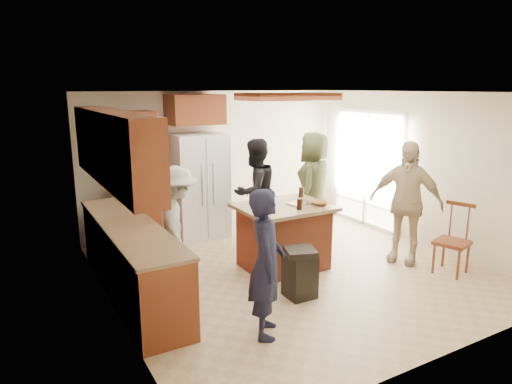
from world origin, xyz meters
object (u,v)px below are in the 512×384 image
person_behind_left (255,192)px  person_side_right (405,202)px  trash_bin (300,273)px  kitchen_island (284,236)px  spindle_chair (453,242)px  refrigerator (199,186)px  person_counter (177,224)px  person_front_left (266,264)px  person_behind_right (314,185)px

person_behind_left → person_side_right: size_ratio=0.96×
trash_bin → kitchen_island: bearing=69.2°
person_behind_left → kitchen_island: person_behind_left is taller
kitchen_island → spindle_chair: size_ratio=1.29×
refrigerator → spindle_chair: 4.11m
person_side_right → person_counter: size_ratio=1.17×
person_front_left → person_behind_right: person_behind_right is taller
person_behind_right → person_counter: person_behind_right is taller
refrigerator → kitchen_island: 2.05m
person_front_left → person_side_right: (2.86, 0.79, 0.12)m
person_front_left → trash_bin: 1.09m
person_behind_right → person_side_right: size_ratio=1.00×
refrigerator → spindle_chair: refrigerator is taller
person_counter → kitchen_island: person_counter is taller
kitchen_island → spindle_chair: bearing=-34.6°
trash_bin → spindle_chair: 2.34m
refrigerator → kitchen_island: refrigerator is taller
person_front_left → kitchen_island: bearing=-9.0°
trash_bin → refrigerator: bearing=92.9°
refrigerator → person_behind_right: bearing=-29.1°
person_front_left → person_behind_left: size_ratio=0.90×
kitchen_island → trash_bin: (-0.35, -0.91, -0.16)m
person_counter → refrigerator: bearing=-14.7°
person_front_left → person_counter: size_ratio=1.02×
person_behind_left → person_side_right: bearing=114.3°
person_front_left → person_counter: person_front_left is taller
person_counter → refrigerator: 1.85m
person_behind_left → refrigerator: refrigerator is taller
kitchen_island → trash_bin: kitchen_island is taller
person_side_right → spindle_chair: 0.85m
person_front_left → person_behind_right: (2.41, 2.43, 0.12)m
kitchen_island → person_side_right: bearing=-21.5°
person_front_left → person_behind_left: bearing=2.4°
refrigerator → trash_bin: size_ratio=2.86×
person_counter → trash_bin: (1.12, -1.28, -0.46)m
person_behind_right → refrigerator: 1.99m
trash_bin → person_behind_right: bearing=49.8°
person_behind_left → refrigerator: (-0.67, 0.79, 0.02)m
person_behind_left → person_counter: size_ratio=1.13×
person_behind_left → person_behind_right: 1.08m
person_behind_right → refrigerator: size_ratio=1.02×
person_behind_right → trash_bin: bearing=11.3°
refrigerator → trash_bin: bearing=-87.1°
kitchen_island → spindle_chair: 2.36m
person_front_left → person_side_right: 2.97m
kitchen_island → spindle_chair: spindle_chair is taller
person_counter → kitchen_island: 1.54m
person_behind_right → kitchen_island: bearing=-0.5°
person_behind_left → refrigerator: size_ratio=0.98×
person_front_left → spindle_chair: (3.11, 0.11, -0.34)m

